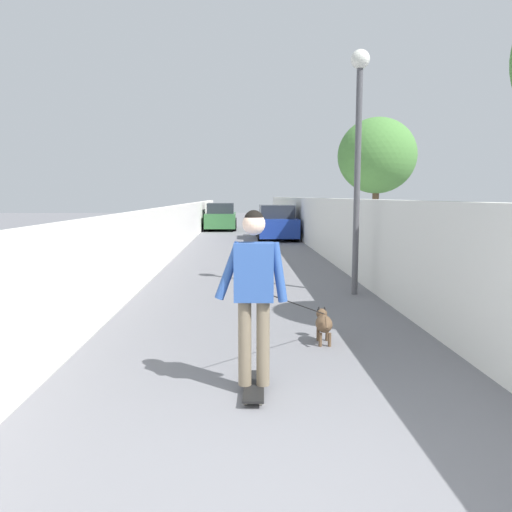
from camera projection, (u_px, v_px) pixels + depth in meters
name	position (u px, v px, depth m)	size (l,w,h in m)	color
ground_plane	(248.00, 252.00, 16.90)	(80.00, 80.00, 0.00)	slate
wall_left	(167.00, 234.00, 14.73)	(48.00, 0.30, 1.61)	silver
fence_right	(332.00, 229.00, 14.89)	(48.00, 0.30, 1.87)	silver
tree_right_mid	(377.00, 156.00, 15.65)	(2.51, 2.51, 4.45)	brown
lamp_post	(358.00, 132.00, 9.29)	(0.36, 0.36, 4.68)	#4C4C51
skateboard	(254.00, 386.00, 4.82)	(0.81, 0.24, 0.08)	black
person_skateboarder	(254.00, 284.00, 4.69)	(0.24, 0.71, 1.73)	#726651
dog	(323.00, 323.00, 6.43)	(1.93, 1.10, 1.06)	brown
car_near	(276.00, 223.00, 22.09)	(4.03, 1.80, 1.54)	navy
car_far	(221.00, 217.00, 28.06)	(3.98, 1.80, 1.54)	#336B38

